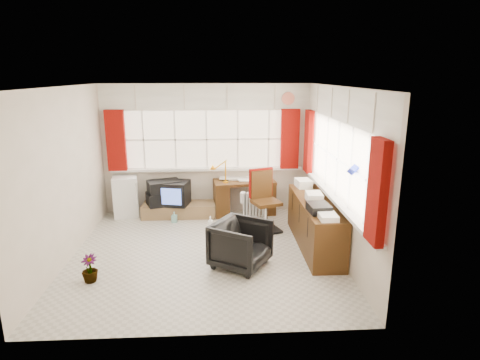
{
  "coord_description": "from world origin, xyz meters",
  "views": [
    {
      "loc": [
        0.22,
        -5.68,
        2.67
      ],
      "look_at": [
        0.56,
        0.55,
        1.01
      ],
      "focal_mm": 30.0,
      "sensor_mm": 36.0,
      "label": 1
    }
  ],
  "objects_px": {
    "office_chair": "(241,244)",
    "radiator": "(254,211)",
    "tv_bench": "(179,210)",
    "desk": "(244,195)",
    "crt_tv": "(175,193)",
    "mini_fridge": "(126,196)",
    "desk_lamp": "(226,167)",
    "credenza": "(315,223)",
    "task_chair": "(263,198)"
  },
  "relations": [
    {
      "from": "tv_bench",
      "to": "credenza",
      "type": "bearing_deg",
      "value": -33.7
    },
    {
      "from": "desk_lamp",
      "to": "crt_tv",
      "type": "bearing_deg",
      "value": 179.26
    },
    {
      "from": "tv_bench",
      "to": "mini_fridge",
      "type": "height_order",
      "value": "mini_fridge"
    },
    {
      "from": "desk_lamp",
      "to": "desk",
      "type": "bearing_deg",
      "value": 22.31
    },
    {
      "from": "mini_fridge",
      "to": "desk",
      "type": "bearing_deg",
      "value": 0.0
    },
    {
      "from": "desk",
      "to": "tv_bench",
      "type": "xyz_separation_m",
      "value": [
        -1.26,
        -0.08,
        -0.25
      ]
    },
    {
      "from": "credenza",
      "to": "mini_fridge",
      "type": "distance_m",
      "value": 3.67
    },
    {
      "from": "desk",
      "to": "credenza",
      "type": "distance_m",
      "value": 1.9
    },
    {
      "from": "task_chair",
      "to": "office_chair",
      "type": "distance_m",
      "value": 1.51
    },
    {
      "from": "tv_bench",
      "to": "mini_fridge",
      "type": "relative_size",
      "value": 1.81
    },
    {
      "from": "tv_bench",
      "to": "crt_tv",
      "type": "xyz_separation_m",
      "value": [
        -0.06,
        -0.06,
        0.35
      ]
    },
    {
      "from": "desk_lamp",
      "to": "radiator",
      "type": "height_order",
      "value": "desk_lamp"
    },
    {
      "from": "desk",
      "to": "office_chair",
      "type": "xyz_separation_m",
      "value": [
        -0.19,
        -2.24,
        -0.04
      ]
    },
    {
      "from": "tv_bench",
      "to": "desk_lamp",
      "type": "bearing_deg",
      "value": -4.34
    },
    {
      "from": "desk",
      "to": "crt_tv",
      "type": "bearing_deg",
      "value": -174.14
    },
    {
      "from": "desk",
      "to": "mini_fridge",
      "type": "height_order",
      "value": "mini_fridge"
    },
    {
      "from": "credenza",
      "to": "crt_tv",
      "type": "relative_size",
      "value": 3.42
    },
    {
      "from": "office_chair",
      "to": "credenza",
      "type": "relative_size",
      "value": 0.37
    },
    {
      "from": "radiator",
      "to": "credenza",
      "type": "xyz_separation_m",
      "value": [
        0.88,
        -1.06,
        0.15
      ]
    },
    {
      "from": "tv_bench",
      "to": "mini_fridge",
      "type": "xyz_separation_m",
      "value": [
        -1.02,
        0.08,
        0.26
      ]
    },
    {
      "from": "crt_tv",
      "to": "mini_fridge",
      "type": "height_order",
      "value": "mini_fridge"
    },
    {
      "from": "task_chair",
      "to": "radiator",
      "type": "xyz_separation_m",
      "value": [
        -0.14,
        0.28,
        -0.34
      ]
    },
    {
      "from": "crt_tv",
      "to": "desk_lamp",
      "type": "bearing_deg",
      "value": -0.74
    },
    {
      "from": "desk",
      "to": "credenza",
      "type": "height_order",
      "value": "credenza"
    },
    {
      "from": "task_chair",
      "to": "credenza",
      "type": "height_order",
      "value": "task_chair"
    },
    {
      "from": "credenza",
      "to": "crt_tv",
      "type": "bearing_deg",
      "value": 147.97
    },
    {
      "from": "office_chair",
      "to": "mini_fridge",
      "type": "bearing_deg",
      "value": 74.81
    },
    {
      "from": "office_chair",
      "to": "mini_fridge",
      "type": "distance_m",
      "value": 3.07
    },
    {
      "from": "office_chair",
      "to": "radiator",
      "type": "xyz_separation_m",
      "value": [
        0.33,
        1.7,
        -0.1
      ]
    },
    {
      "from": "task_chair",
      "to": "crt_tv",
      "type": "relative_size",
      "value": 1.85
    },
    {
      "from": "credenza",
      "to": "crt_tv",
      "type": "height_order",
      "value": "credenza"
    },
    {
      "from": "desk_lamp",
      "to": "task_chair",
      "type": "relative_size",
      "value": 0.4
    },
    {
      "from": "office_chair",
      "to": "radiator",
      "type": "height_order",
      "value": "office_chair"
    },
    {
      "from": "desk",
      "to": "radiator",
      "type": "height_order",
      "value": "desk"
    },
    {
      "from": "task_chair",
      "to": "radiator",
      "type": "distance_m",
      "value": 0.46
    },
    {
      "from": "desk",
      "to": "desk_lamp",
      "type": "height_order",
      "value": "desk_lamp"
    },
    {
      "from": "crt_tv",
      "to": "mini_fridge",
      "type": "xyz_separation_m",
      "value": [
        -0.96,
        0.14,
        -0.09
      ]
    },
    {
      "from": "task_chair",
      "to": "office_chair",
      "type": "bearing_deg",
      "value": -108.5
    },
    {
      "from": "office_chair",
      "to": "radiator",
      "type": "distance_m",
      "value": 1.73
    },
    {
      "from": "office_chair",
      "to": "crt_tv",
      "type": "xyz_separation_m",
      "value": [
        -1.13,
        2.1,
        0.14
      ]
    },
    {
      "from": "tv_bench",
      "to": "desk",
      "type": "bearing_deg",
      "value": 3.62
    },
    {
      "from": "desk",
      "to": "office_chair",
      "type": "relative_size",
      "value": 1.68
    },
    {
      "from": "task_chair",
      "to": "radiator",
      "type": "relative_size",
      "value": 1.88
    },
    {
      "from": "task_chair",
      "to": "tv_bench",
      "type": "distance_m",
      "value": 1.77
    },
    {
      "from": "radiator",
      "to": "mini_fridge",
      "type": "relative_size",
      "value": 0.74
    },
    {
      "from": "desk_lamp",
      "to": "task_chair",
      "type": "distance_m",
      "value": 1.02
    },
    {
      "from": "tv_bench",
      "to": "crt_tv",
      "type": "distance_m",
      "value": 0.36
    },
    {
      "from": "office_chair",
      "to": "tv_bench",
      "type": "relative_size",
      "value": 0.52
    },
    {
      "from": "credenza",
      "to": "tv_bench",
      "type": "height_order",
      "value": "credenza"
    },
    {
      "from": "radiator",
      "to": "tv_bench",
      "type": "distance_m",
      "value": 1.48
    }
  ]
}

